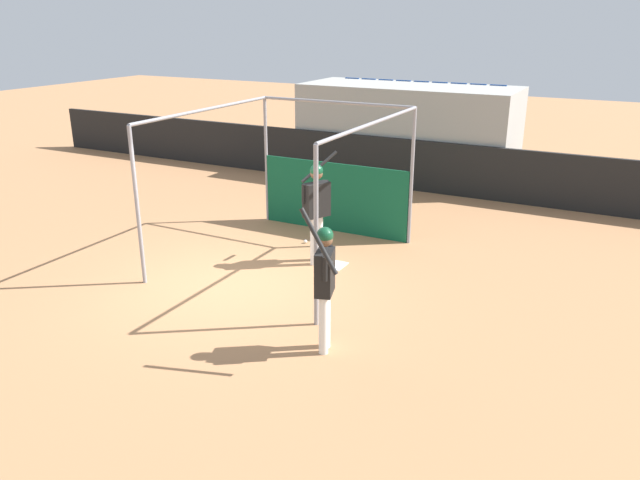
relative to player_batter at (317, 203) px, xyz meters
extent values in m
plane|color=#A8754C|center=(-0.80, -1.56, -1.17)|extent=(60.00, 60.00, 0.00)
cube|color=black|center=(-0.80, 5.78, -0.49)|extent=(24.00, 0.12, 1.35)
cube|color=#9E9E99|center=(-0.80, 7.04, 0.13)|extent=(5.95, 2.40, 2.60)
cube|color=navy|center=(-3.00, 6.24, 0.23)|extent=(0.45, 0.40, 0.10)
cube|color=navy|center=(-3.00, 6.42, 0.46)|extent=(0.45, 0.06, 0.40)
cube|color=navy|center=(-2.45, 6.24, 0.23)|extent=(0.45, 0.40, 0.10)
cube|color=navy|center=(-2.45, 6.42, 0.46)|extent=(0.45, 0.06, 0.40)
cube|color=navy|center=(-1.90, 6.24, 0.23)|extent=(0.45, 0.40, 0.10)
cube|color=navy|center=(-1.90, 6.42, 0.46)|extent=(0.45, 0.06, 0.40)
cube|color=navy|center=(-1.35, 6.24, 0.23)|extent=(0.45, 0.40, 0.10)
cube|color=navy|center=(-1.35, 6.42, 0.46)|extent=(0.45, 0.06, 0.40)
cube|color=navy|center=(-0.80, 6.24, 0.23)|extent=(0.45, 0.40, 0.10)
cube|color=navy|center=(-0.80, 6.42, 0.46)|extent=(0.45, 0.06, 0.40)
cube|color=navy|center=(-0.25, 6.24, 0.23)|extent=(0.45, 0.40, 0.10)
cube|color=navy|center=(-0.25, 6.42, 0.46)|extent=(0.45, 0.06, 0.40)
cube|color=navy|center=(0.30, 6.24, 0.23)|extent=(0.45, 0.40, 0.10)
cube|color=navy|center=(0.30, 6.42, 0.46)|extent=(0.45, 0.06, 0.40)
cube|color=navy|center=(0.85, 6.24, 0.23)|extent=(0.45, 0.40, 0.10)
cube|color=navy|center=(0.85, 6.42, 0.46)|extent=(0.45, 0.06, 0.40)
cube|color=navy|center=(1.40, 6.24, 0.23)|extent=(0.45, 0.40, 0.10)
cube|color=navy|center=(1.40, 6.42, 0.46)|extent=(0.45, 0.06, 0.40)
cube|color=navy|center=(-3.00, 7.04, 0.63)|extent=(0.45, 0.40, 0.10)
cube|color=navy|center=(-3.00, 7.22, 0.86)|extent=(0.45, 0.06, 0.40)
cube|color=navy|center=(-2.45, 7.04, 0.63)|extent=(0.45, 0.40, 0.10)
cube|color=navy|center=(-2.45, 7.22, 0.86)|extent=(0.45, 0.06, 0.40)
cube|color=navy|center=(-1.90, 7.04, 0.63)|extent=(0.45, 0.40, 0.10)
cube|color=navy|center=(-1.90, 7.22, 0.86)|extent=(0.45, 0.06, 0.40)
cube|color=navy|center=(-1.35, 7.04, 0.63)|extent=(0.45, 0.40, 0.10)
cube|color=navy|center=(-1.35, 7.22, 0.86)|extent=(0.45, 0.06, 0.40)
cube|color=navy|center=(-0.80, 7.04, 0.63)|extent=(0.45, 0.40, 0.10)
cube|color=navy|center=(-0.80, 7.22, 0.86)|extent=(0.45, 0.06, 0.40)
cube|color=navy|center=(-0.25, 7.04, 0.63)|extent=(0.45, 0.40, 0.10)
cube|color=navy|center=(-0.25, 7.22, 0.86)|extent=(0.45, 0.06, 0.40)
cube|color=navy|center=(0.30, 7.04, 0.63)|extent=(0.45, 0.40, 0.10)
cube|color=navy|center=(0.30, 7.22, 0.86)|extent=(0.45, 0.06, 0.40)
cube|color=navy|center=(0.85, 7.04, 0.63)|extent=(0.45, 0.40, 0.10)
cube|color=navy|center=(0.85, 7.22, 0.86)|extent=(0.45, 0.06, 0.40)
cube|color=navy|center=(1.40, 7.04, 0.63)|extent=(0.45, 0.40, 0.10)
cube|color=navy|center=(1.40, 7.22, 0.86)|extent=(0.45, 0.06, 0.40)
cube|color=navy|center=(-3.00, 7.84, 1.03)|extent=(0.45, 0.40, 0.10)
cube|color=navy|center=(-3.00, 8.02, 1.26)|extent=(0.45, 0.06, 0.40)
cube|color=navy|center=(-2.45, 7.84, 1.03)|extent=(0.45, 0.40, 0.10)
cube|color=navy|center=(-2.45, 8.02, 1.26)|extent=(0.45, 0.06, 0.40)
cube|color=navy|center=(-1.90, 7.84, 1.03)|extent=(0.45, 0.40, 0.10)
cube|color=navy|center=(-1.90, 8.02, 1.26)|extent=(0.45, 0.06, 0.40)
cube|color=navy|center=(-1.35, 7.84, 1.03)|extent=(0.45, 0.40, 0.10)
cube|color=navy|center=(-1.35, 8.02, 1.26)|extent=(0.45, 0.06, 0.40)
cube|color=navy|center=(-0.80, 7.84, 1.03)|extent=(0.45, 0.40, 0.10)
cube|color=navy|center=(-0.80, 8.02, 1.26)|extent=(0.45, 0.06, 0.40)
cube|color=navy|center=(-0.25, 7.84, 1.03)|extent=(0.45, 0.40, 0.10)
cube|color=navy|center=(-0.25, 8.02, 1.26)|extent=(0.45, 0.06, 0.40)
cube|color=navy|center=(0.30, 7.84, 1.03)|extent=(0.45, 0.40, 0.10)
cube|color=navy|center=(0.30, 8.02, 1.26)|extent=(0.45, 0.06, 0.40)
cube|color=navy|center=(0.85, 7.84, 1.03)|extent=(0.45, 0.40, 0.10)
cube|color=navy|center=(0.85, 8.02, 1.26)|extent=(0.45, 0.06, 0.40)
cube|color=navy|center=(1.40, 7.84, 1.03)|extent=(0.45, 0.40, 0.10)
cube|color=navy|center=(1.40, 8.02, 1.26)|extent=(0.45, 0.06, 0.40)
cylinder|color=gray|center=(-2.22, -2.25, 0.21)|extent=(0.07, 0.07, 2.75)
cylinder|color=gray|center=(1.18, -2.25, 0.21)|extent=(0.07, 0.07, 2.75)
cylinder|color=gray|center=(-2.22, 1.81, 0.21)|extent=(0.07, 0.07, 2.75)
cylinder|color=gray|center=(1.18, 1.81, 0.21)|extent=(0.07, 0.07, 2.75)
cylinder|color=gray|center=(-2.22, -0.22, 1.58)|extent=(0.06, 4.06, 0.06)
cylinder|color=gray|center=(1.18, -0.22, 1.58)|extent=(0.06, 4.06, 0.06)
cylinder|color=gray|center=(-0.52, 1.81, 1.58)|extent=(3.40, 0.06, 0.06)
cube|color=#0F5133|center=(-0.52, 1.79, -0.42)|extent=(3.33, 0.03, 1.50)
cube|color=white|center=(0.35, -0.01, -1.16)|extent=(0.44, 0.44, 0.02)
cylinder|color=white|center=(0.01, -0.14, -0.71)|extent=(0.17, 0.17, 0.91)
cylinder|color=white|center=(0.00, 0.12, -0.71)|extent=(0.17, 0.17, 0.91)
cube|color=black|center=(0.00, -0.01, 0.06)|extent=(0.42, 0.54, 0.64)
sphere|color=brown|center=(0.00, -0.01, 0.56)|extent=(0.23, 0.23, 0.23)
sphere|color=#144C2D|center=(0.00, -0.01, 0.61)|extent=(0.24, 0.24, 0.24)
cylinder|color=black|center=(-0.15, -0.23, 0.21)|extent=(0.09, 0.09, 0.35)
cylinder|color=black|center=(0.08, 0.24, 0.21)|extent=(0.09, 0.09, 0.35)
cylinder|color=black|center=(-0.14, 0.38, 0.58)|extent=(0.49, 0.64, 0.55)
sphere|color=black|center=(0.15, 0.17, 0.33)|extent=(0.08, 0.08, 0.08)
cylinder|color=white|center=(1.62, -2.79, -0.73)|extent=(0.16, 0.16, 0.87)
cylinder|color=white|center=(1.67, -2.96, -0.73)|extent=(0.16, 0.16, 0.87)
cube|color=black|center=(1.64, -2.88, 0.01)|extent=(0.33, 0.45, 0.61)
sphere|color=brown|center=(1.64, -2.88, 0.48)|extent=(0.22, 0.22, 0.22)
sphere|color=#144C2D|center=(1.64, -2.88, 0.53)|extent=(0.23, 0.23, 0.23)
cylinder|color=black|center=(1.62, -2.66, 0.15)|extent=(0.09, 0.09, 0.34)
cylinder|color=black|center=(1.74, -3.07, 0.15)|extent=(0.09, 0.09, 0.34)
cylinder|color=black|center=(1.74, -3.23, 0.58)|extent=(0.59, 0.14, 0.80)
sphere|color=black|center=(1.77, -2.96, 0.19)|extent=(0.08, 0.08, 0.08)
sphere|color=white|center=(-0.69, 0.80, -1.13)|extent=(0.07, 0.07, 0.07)
camera|label=1|loc=(5.14, -9.72, 3.24)|focal=35.00mm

